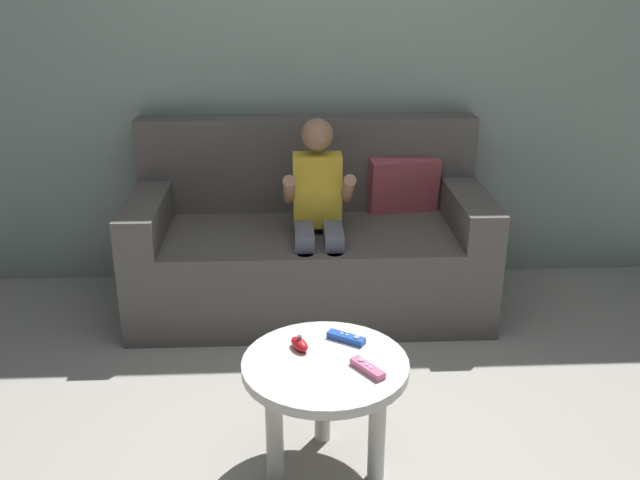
# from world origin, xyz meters

# --- Properties ---
(wall_back) EXTENTS (4.63, 0.05, 2.50)m
(wall_back) POSITION_xyz_m (0.00, 1.91, 1.25)
(wall_back) COLOR gray
(wall_back) RESTS_ON ground
(couch) EXTENTS (1.78, 0.80, 0.93)m
(couch) POSITION_xyz_m (-0.12, 1.52, 0.32)
(couch) COLOR #56514C
(couch) RESTS_ON ground
(person_seated_on_couch) EXTENTS (0.33, 0.41, 1.00)m
(person_seated_on_couch) POSITION_xyz_m (-0.09, 1.34, 0.58)
(person_seated_on_couch) COLOR slate
(person_seated_on_couch) RESTS_ON ground
(coffee_table) EXTENTS (0.57, 0.57, 0.45)m
(coffee_table) POSITION_xyz_m (-0.12, 0.19, 0.37)
(coffee_table) COLOR beige
(coffee_table) RESTS_ON ground
(game_remote_pink_near_edge) EXTENTS (0.11, 0.14, 0.03)m
(game_remote_pink_near_edge) POSITION_xyz_m (0.02, 0.12, 0.46)
(game_remote_pink_near_edge) COLOR pink
(game_remote_pink_near_edge) RESTS_ON coffee_table
(nunchuk_red) EXTENTS (0.08, 0.10, 0.05)m
(nunchuk_red) POSITION_xyz_m (-0.20, 0.27, 0.47)
(nunchuk_red) COLOR red
(nunchuk_red) RESTS_ON coffee_table
(game_remote_blue_far_corner) EXTENTS (0.14, 0.11, 0.03)m
(game_remote_blue_far_corner) POSITION_xyz_m (-0.04, 0.32, 0.46)
(game_remote_blue_far_corner) COLOR blue
(game_remote_blue_far_corner) RESTS_ON coffee_table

